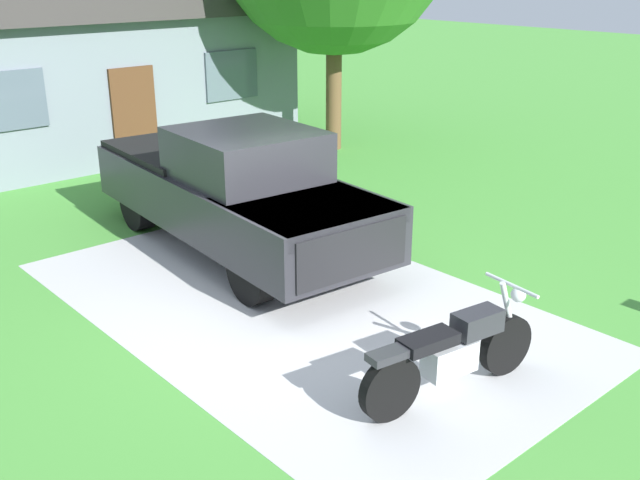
% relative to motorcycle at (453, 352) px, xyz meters
% --- Properties ---
extents(ground_plane, '(80.00, 80.00, 0.00)m').
position_rel_motorcycle_xyz_m(ground_plane, '(0.16, 2.61, -0.47)').
color(ground_plane, '#4A973B').
extents(driveway_pad, '(4.40, 7.33, 0.01)m').
position_rel_motorcycle_xyz_m(driveway_pad, '(0.16, 2.61, -0.47)').
color(driveway_pad, '#BCBCBC').
rests_on(driveway_pad, ground).
extents(motorcycle, '(2.20, 0.71, 1.09)m').
position_rel_motorcycle_xyz_m(motorcycle, '(0.00, 0.00, 0.00)').
color(motorcycle, black).
rests_on(motorcycle, ground).
extents(pickup_truck, '(2.44, 5.76, 1.90)m').
position_rel_motorcycle_xyz_m(pickup_truck, '(0.76, 4.83, 0.48)').
color(pickup_truck, black).
rests_on(pickup_truck, ground).
extents(neighbor_house, '(9.60, 5.60, 3.50)m').
position_rel_motorcycle_xyz_m(neighbor_house, '(1.99, 12.64, 1.32)').
color(neighbor_house, slate).
rests_on(neighbor_house, ground).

